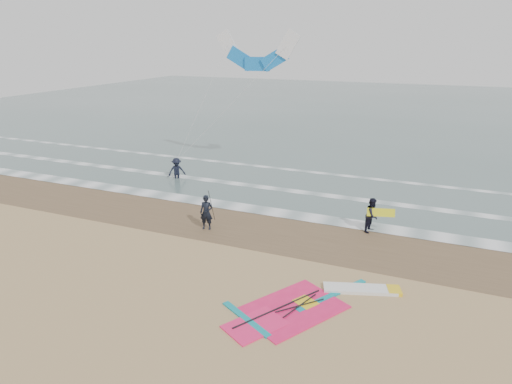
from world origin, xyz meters
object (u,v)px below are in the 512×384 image
at_px(windsurf_rig, 312,304).
at_px(surf_kite, 257,54).
at_px(person_wading, 177,166).
at_px(person_walking, 372,215).
at_px(person_standing, 206,213).

bearing_deg(windsurf_rig, surf_kite, 119.17).
distance_m(windsurf_rig, person_wading, 16.85).
relative_size(windsurf_rig, person_wading, 3.25).
xyz_separation_m(windsurf_rig, person_walking, (0.82, 7.36, 0.81)).
bearing_deg(person_walking, person_wading, 91.80).
xyz_separation_m(person_walking, surf_kite, (-9.31, 7.86, 7.06)).
bearing_deg(person_walking, surf_kite, 67.60).
distance_m(person_standing, person_wading, 8.92).
height_order(person_wading, surf_kite, surf_kite).
xyz_separation_m(person_walking, person_wading, (-13.39, 3.83, 0.05)).
distance_m(person_standing, surf_kite, 12.95).
relative_size(person_wading, surf_kite, 0.21).
bearing_deg(person_wading, person_standing, -92.81).
bearing_deg(person_standing, windsurf_rig, -46.75).
bearing_deg(surf_kite, person_walking, -40.16).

